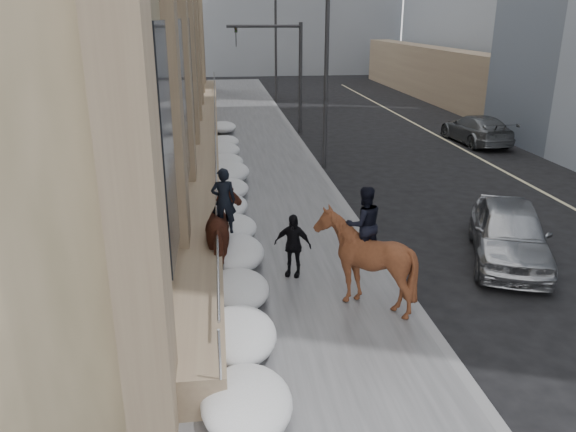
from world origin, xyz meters
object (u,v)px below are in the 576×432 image
at_px(pedestrian, 293,245).
at_px(mounted_horse_left, 226,230).
at_px(mounted_horse_right, 364,256).
at_px(car_grey, 476,129).
at_px(car_silver, 510,233).

bearing_deg(pedestrian, mounted_horse_left, 178.98).
bearing_deg(mounted_horse_right, pedestrian, -59.32).
relative_size(mounted_horse_left, car_grey, 0.51).
bearing_deg(mounted_horse_right, car_grey, -130.17).
relative_size(mounted_horse_left, pedestrian, 1.62).
bearing_deg(car_grey, pedestrian, 49.37).
height_order(mounted_horse_left, car_grey, mounted_horse_left).
relative_size(mounted_horse_right, car_grey, 0.54).
height_order(mounted_horse_right, pedestrian, mounted_horse_right).
relative_size(pedestrian, car_grey, 0.32).
relative_size(mounted_horse_left, mounted_horse_right, 0.95).
xyz_separation_m(pedestrian, car_grey, (11.66, 14.81, -0.19)).
bearing_deg(car_silver, mounted_horse_right, -133.70).
height_order(mounted_horse_left, car_silver, mounted_horse_left).
height_order(pedestrian, car_silver, pedestrian).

